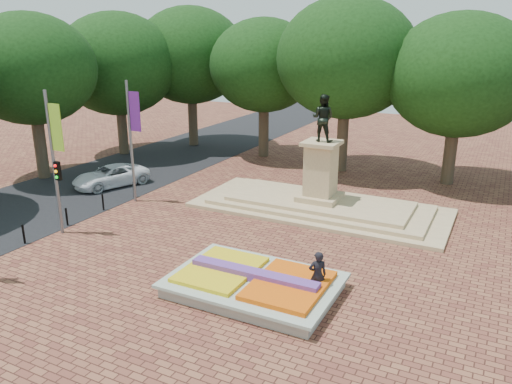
% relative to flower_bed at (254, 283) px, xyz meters
% --- Properties ---
extents(ground, '(90.00, 90.00, 0.00)m').
position_rel_flower_bed_xyz_m(ground, '(-1.03, 2.00, -0.38)').
color(ground, brown).
rests_on(ground, ground).
extents(asphalt_street, '(9.00, 90.00, 0.02)m').
position_rel_flower_bed_xyz_m(asphalt_street, '(-16.03, 7.00, -0.37)').
color(asphalt_street, black).
rests_on(asphalt_street, ground).
extents(flower_bed, '(6.30, 4.30, 0.91)m').
position_rel_flower_bed_xyz_m(flower_bed, '(0.00, 0.00, 0.00)').
color(flower_bed, gray).
rests_on(flower_bed, ground).
extents(monument, '(14.00, 6.00, 6.40)m').
position_rel_flower_bed_xyz_m(monument, '(-1.03, 10.00, 0.50)').
color(monument, tan).
rests_on(monument, ground).
extents(tree_row_back, '(44.80, 8.80, 10.43)m').
position_rel_flower_bed_xyz_m(tree_row_back, '(1.31, 20.00, 6.29)').
color(tree_row_back, '#3C2F21').
rests_on(tree_row_back, ground).
extents(tree_row_street, '(8.40, 25.40, 9.98)m').
position_rel_flower_bed_xyz_m(tree_row_street, '(-20.53, 6.67, 6.01)').
color(tree_row_street, '#3C2F21').
rests_on(tree_row_street, ground).
extents(banner_poles, '(0.88, 11.17, 7.00)m').
position_rel_flower_bed_xyz_m(banner_poles, '(-11.10, 0.69, 3.50)').
color(banner_poles, slate).
rests_on(banner_poles, ground).
extents(bollard_row, '(0.12, 13.12, 0.98)m').
position_rel_flower_bed_xyz_m(bollard_row, '(-11.73, 0.50, 0.15)').
color(bollard_row, black).
rests_on(bollard_row, ground).
extents(van, '(3.86, 5.30, 1.34)m').
position_rel_flower_bed_xyz_m(van, '(-14.60, 8.17, 0.29)').
color(van, white).
rests_on(van, ground).
extents(pedestrian, '(0.82, 0.75, 1.87)m').
position_rel_flower_bed_xyz_m(pedestrian, '(2.27, 0.69, 0.56)').
color(pedestrian, black).
rests_on(pedestrian, ground).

